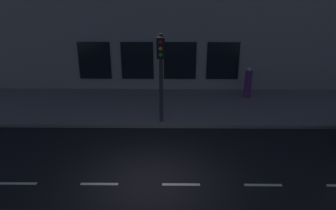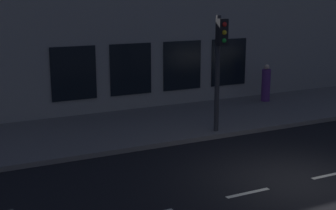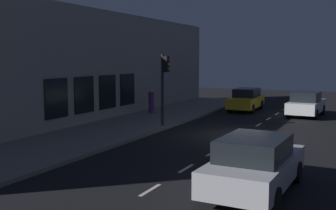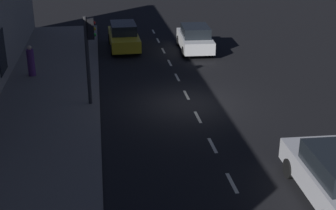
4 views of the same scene
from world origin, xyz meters
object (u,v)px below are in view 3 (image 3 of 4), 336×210
Objects in this scene: parked_car_0 at (246,100)px; parked_car_2 at (306,104)px; parked_car_1 at (255,164)px; pedestrian_0 at (151,102)px; traffic_light at (164,78)px.

parked_car_2 is at bearing 163.50° from parked_car_0.
pedestrian_0 is (10.07, -12.79, 0.08)m from parked_car_1.
parked_car_2 is (-6.20, -8.22, -1.89)m from traffic_light.
traffic_light is 11.15m from parked_car_1.
parked_car_0 and parked_car_1 have the same top height.
pedestrian_0 is (3.07, -4.32, -1.81)m from traffic_light.
pedestrian_0 reaches higher than parked_car_1.
parked_car_1 and parked_car_2 have the same top height.
traffic_light is 0.87× the size of parked_car_2.
parked_car_2 is (0.81, -16.69, -0.00)m from parked_car_1.
parked_car_0 is 18.58m from parked_car_1.
parked_car_0 is at bearing 129.34° from pedestrian_0.
parked_car_2 is at bearing -127.01° from traffic_light.
traffic_light is at bearing 77.38° from parked_car_0.
parked_car_0 is at bearing -101.55° from traffic_light.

